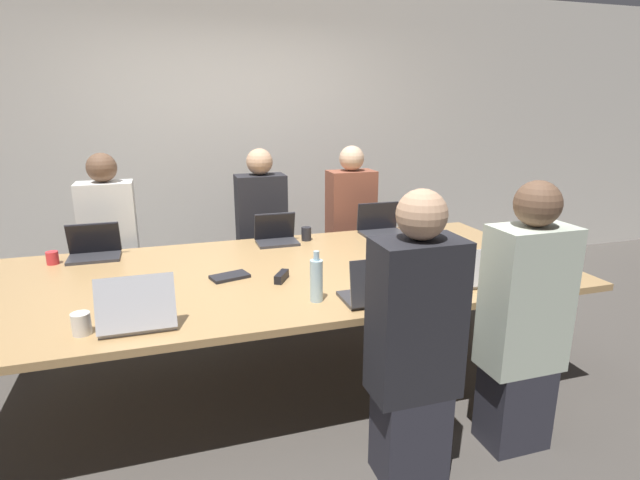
{
  "coord_description": "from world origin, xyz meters",
  "views": [
    {
      "loc": [
        -0.63,
        -2.89,
        1.76
      ],
      "look_at": [
        0.31,
        0.1,
        0.89
      ],
      "focal_mm": 28.0,
      "sensor_mm": 36.0,
      "label": 1
    }
  ],
  "objects_px": {
    "bottle_near_midright": "(316,280)",
    "cup_near_right": "(430,282)",
    "person_far_left": "(111,248)",
    "laptop_near_left": "(138,313)",
    "person_far_right": "(351,228)",
    "laptop_far_left": "(94,248)",
    "cup_far_left": "(52,258)",
    "cup_far_center": "(306,234)",
    "laptop_near_right": "(473,275)",
    "person_near_midright": "(414,346)",
    "cup_near_left": "(81,324)",
    "cup_far_right": "(414,227)",
    "stapler": "(282,277)",
    "person_far_center": "(262,236)",
    "laptop_far_right": "(380,224)",
    "person_near_right": "(523,324)",
    "laptop_near_midright": "(375,290)",
    "laptop_far_center": "(276,234)"
  },
  "relations": [
    {
      "from": "person_far_left",
      "to": "cup_near_right",
      "type": "distance_m",
      "value": 2.43
    },
    {
      "from": "laptop_near_midright",
      "to": "laptop_near_left",
      "type": "bearing_deg",
      "value": -2.77
    },
    {
      "from": "bottle_near_midright",
      "to": "person_far_right",
      "type": "height_order",
      "value": "person_far_right"
    },
    {
      "from": "laptop_far_right",
      "to": "laptop_near_left",
      "type": "bearing_deg",
      "value": -144.8
    },
    {
      "from": "person_near_midright",
      "to": "cup_near_left",
      "type": "relative_size",
      "value": 13.79
    },
    {
      "from": "bottle_near_midright",
      "to": "cup_far_right",
      "type": "distance_m",
      "value": 1.63
    },
    {
      "from": "laptop_far_center",
      "to": "laptop_near_right",
      "type": "bearing_deg",
      "value": -54.24
    },
    {
      "from": "laptop_far_left",
      "to": "cup_far_left",
      "type": "distance_m",
      "value": 0.26
    },
    {
      "from": "bottle_near_midright",
      "to": "person_far_left",
      "type": "distance_m",
      "value": 1.97
    },
    {
      "from": "laptop_near_left",
      "to": "cup_near_left",
      "type": "relative_size",
      "value": 3.4
    },
    {
      "from": "laptop_far_right",
      "to": "stapler",
      "type": "xyz_separation_m",
      "value": [
        -1.01,
        -0.85,
        -0.05
      ]
    },
    {
      "from": "cup_far_center",
      "to": "laptop_near_right",
      "type": "height_order",
      "value": "laptop_near_right"
    },
    {
      "from": "laptop_near_left",
      "to": "laptop_near_right",
      "type": "relative_size",
      "value": 0.95
    },
    {
      "from": "person_near_midright",
      "to": "cup_far_right",
      "type": "distance_m",
      "value": 1.87
    },
    {
      "from": "laptop_far_right",
      "to": "person_far_center",
      "type": "bearing_deg",
      "value": 154.7
    },
    {
      "from": "laptop_near_left",
      "to": "person_near_right",
      "type": "relative_size",
      "value": 0.25
    },
    {
      "from": "cup_far_left",
      "to": "laptop_near_left",
      "type": "distance_m",
      "value": 1.3
    },
    {
      "from": "stapler",
      "to": "person_far_center",
      "type": "bearing_deg",
      "value": 115.93
    },
    {
      "from": "person_near_midright",
      "to": "person_near_right",
      "type": "distance_m",
      "value": 0.63
    },
    {
      "from": "person_far_right",
      "to": "cup_far_left",
      "type": "height_order",
      "value": "person_far_right"
    },
    {
      "from": "laptop_near_midright",
      "to": "cup_far_left",
      "type": "distance_m",
      "value": 2.13
    },
    {
      "from": "person_far_center",
      "to": "person_near_right",
      "type": "distance_m",
      "value": 2.29
    },
    {
      "from": "person_far_center",
      "to": "cup_near_right",
      "type": "height_order",
      "value": "person_far_center"
    },
    {
      "from": "cup_far_right",
      "to": "person_far_center",
      "type": "distance_m",
      "value": 1.25
    },
    {
      "from": "person_far_center",
      "to": "laptop_far_left",
      "type": "bearing_deg",
      "value": -160.35
    },
    {
      "from": "person_far_right",
      "to": "laptop_far_left",
      "type": "relative_size",
      "value": 4.17
    },
    {
      "from": "person_far_right",
      "to": "person_far_center",
      "type": "distance_m",
      "value": 0.79
    },
    {
      "from": "person_far_left",
      "to": "laptop_near_left",
      "type": "bearing_deg",
      "value": -81.05
    },
    {
      "from": "laptop_far_left",
      "to": "laptop_far_center",
      "type": "relative_size",
      "value": 1.1
    },
    {
      "from": "laptop_near_midright",
      "to": "laptop_far_left",
      "type": "bearing_deg",
      "value": -41.02
    },
    {
      "from": "stapler",
      "to": "person_far_left",
      "type": "bearing_deg",
      "value": 161.9
    },
    {
      "from": "cup_far_right",
      "to": "person_far_center",
      "type": "relative_size",
      "value": 0.06
    },
    {
      "from": "cup_near_right",
      "to": "cup_far_right",
      "type": "bearing_deg",
      "value": 66.38
    },
    {
      "from": "person_far_left",
      "to": "stapler",
      "type": "bearing_deg",
      "value": -49.74
    },
    {
      "from": "bottle_near_midright",
      "to": "cup_near_right",
      "type": "height_order",
      "value": "bottle_near_midright"
    },
    {
      "from": "laptop_far_right",
      "to": "laptop_near_right",
      "type": "xyz_separation_m",
      "value": [
        0.02,
        -1.25,
        -0.0
      ]
    },
    {
      "from": "cup_far_left",
      "to": "person_far_center",
      "type": "xyz_separation_m",
      "value": [
        1.48,
        0.51,
        -0.1
      ]
    },
    {
      "from": "laptop_far_right",
      "to": "cup_near_left",
      "type": "xyz_separation_m",
      "value": [
        -2.04,
        -1.26,
        -0.02
      ]
    },
    {
      "from": "stapler",
      "to": "person_near_midright",
      "type": "bearing_deg",
      "value": -33.33
    },
    {
      "from": "person_near_midright",
      "to": "person_near_right",
      "type": "xyz_separation_m",
      "value": [
        0.63,
        0.05,
        -0.0
      ]
    },
    {
      "from": "person_near_midright",
      "to": "person_far_left",
      "type": "relative_size",
      "value": 1.0
    },
    {
      "from": "cup_near_left",
      "to": "person_far_left",
      "type": "bearing_deg",
      "value": 90.6
    },
    {
      "from": "laptop_near_right",
      "to": "person_near_right",
      "type": "distance_m",
      "value": 0.44
    },
    {
      "from": "cup_far_right",
      "to": "person_far_left",
      "type": "relative_size",
      "value": 0.06
    },
    {
      "from": "person_far_center",
      "to": "laptop_near_midright",
      "type": "bearing_deg",
      "value": -81.42
    },
    {
      "from": "bottle_near_midright",
      "to": "person_far_left",
      "type": "relative_size",
      "value": 0.2
    },
    {
      "from": "person_far_left",
      "to": "cup_near_left",
      "type": "relative_size",
      "value": 13.73
    },
    {
      "from": "laptop_far_left",
      "to": "person_near_right",
      "type": "bearing_deg",
      "value": -37.68
    },
    {
      "from": "stapler",
      "to": "person_far_right",
      "type": "bearing_deg",
      "value": 85.75
    },
    {
      "from": "person_far_left",
      "to": "cup_near_right",
      "type": "xyz_separation_m",
      "value": [
        1.81,
        -1.62,
        0.1
      ]
    }
  ]
}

